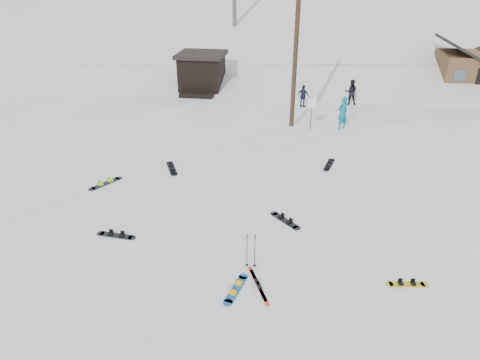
# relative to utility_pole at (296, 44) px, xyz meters

# --- Properties ---
(ground) EXTENTS (200.00, 200.00, 0.00)m
(ground) POSITION_rel_utility_pole_xyz_m (-2.00, -14.00, -4.68)
(ground) COLOR white
(ground) RESTS_ON ground
(ski_slope) EXTENTS (60.00, 85.24, 65.97)m
(ski_slope) POSITION_rel_utility_pole_xyz_m (-2.00, 41.00, -16.68)
(ski_slope) COLOR silver
(ski_slope) RESTS_ON ground
(ridge_left) EXTENTS (47.54, 95.03, 58.38)m
(ridge_left) POSITION_rel_utility_pole_xyz_m (-38.00, 34.00, -15.68)
(ridge_left) COLOR white
(ridge_left) RESTS_ON ground
(treeline_left) EXTENTS (20.00, 64.00, 10.00)m
(treeline_left) POSITION_rel_utility_pole_xyz_m (-36.00, 26.00, -4.68)
(treeline_left) COLOR black
(treeline_left) RESTS_ON ground
(treeline_crest) EXTENTS (50.00, 6.00, 10.00)m
(treeline_crest) POSITION_rel_utility_pole_xyz_m (-2.00, 72.00, -4.68)
(treeline_crest) COLOR black
(treeline_crest) RESTS_ON ski_slope
(utility_pole) EXTENTS (2.00, 0.26, 9.00)m
(utility_pole) POSITION_rel_utility_pole_xyz_m (0.00, 0.00, 0.00)
(utility_pole) COLOR #3A2819
(utility_pole) RESTS_ON ground
(trail_sign) EXTENTS (0.50, 0.09, 1.85)m
(trail_sign) POSITION_rel_utility_pole_xyz_m (1.10, -0.42, -3.41)
(trail_sign) COLOR #595B60
(trail_sign) RESTS_ON ground
(lift_hut) EXTENTS (3.40, 4.10, 2.75)m
(lift_hut) POSITION_rel_utility_pole_xyz_m (-7.00, 6.94, -3.32)
(lift_hut) COLOR black
(lift_hut) RESTS_ON ground
(cabin) EXTENTS (5.39, 4.40, 3.77)m
(cabin) POSITION_rel_utility_pole_xyz_m (13.00, 10.00, -3.20)
(cabin) COLOR brown
(cabin) RESTS_ON ground
(hero_snowboard) EXTENTS (0.56, 1.46, 0.10)m
(hero_snowboard) POSITION_rel_utility_pole_xyz_m (-1.00, -14.54, -4.65)
(hero_snowboard) COLOR #1955A6
(hero_snowboard) RESTS_ON ground
(hero_skis) EXTENTS (0.85, 1.68, 0.09)m
(hero_skis) POSITION_rel_utility_pole_xyz_m (-0.37, -14.26, -4.65)
(hero_skis) COLOR red
(hero_skis) RESTS_ON ground
(ski_poles) EXTENTS (0.34, 0.09, 1.22)m
(ski_poles) POSITION_rel_utility_pole_xyz_m (-0.71, -13.41, -4.06)
(ski_poles) COLOR black
(ski_poles) RESTS_ON ground
(board_scatter_a) EXTENTS (1.48, 0.37, 0.10)m
(board_scatter_a) POSITION_rel_utility_pole_xyz_m (-5.64, -12.42, -4.65)
(board_scatter_a) COLOR black
(board_scatter_a) RESTS_ON ground
(board_scatter_b) EXTENTS (0.90, 1.51, 0.12)m
(board_scatter_b) POSITION_rel_utility_pole_xyz_m (-5.29, -6.80, -4.65)
(board_scatter_b) COLOR black
(board_scatter_b) RESTS_ON ground
(board_scatter_c) EXTENTS (1.03, 1.46, 0.12)m
(board_scatter_c) POSITION_rel_utility_pole_xyz_m (-7.71, -8.71, -4.65)
(board_scatter_c) COLOR black
(board_scatter_c) RESTS_ON ground
(board_scatter_d) EXTENTS (1.18, 1.17, 0.11)m
(board_scatter_d) POSITION_rel_utility_pole_xyz_m (0.22, -10.54, -4.65)
(board_scatter_d) COLOR black
(board_scatter_d) RESTS_ON ground
(board_scatter_e) EXTENTS (1.28, 0.38, 0.09)m
(board_scatter_e) POSITION_rel_utility_pole_xyz_m (4.05, -13.55, -4.66)
(board_scatter_e) COLOR gold
(board_scatter_e) RESTS_ON ground
(board_scatter_f) EXTENTS (0.61, 1.50, 0.11)m
(board_scatter_f) POSITION_rel_utility_pole_xyz_m (2.03, -5.27, -4.65)
(board_scatter_f) COLOR black
(board_scatter_f) RESTS_ON ground
(skier_teal) EXTENTS (0.83, 0.78, 1.90)m
(skier_teal) POSITION_rel_utility_pole_xyz_m (2.88, -0.05, -3.73)
(skier_teal) COLOR #0D6B8A
(skier_teal) RESTS_ON ground
(skier_dark) EXTENTS (0.85, 0.67, 1.69)m
(skier_dark) POSITION_rel_utility_pole_xyz_m (3.74, 4.91, -3.83)
(skier_dark) COLOR black
(skier_dark) RESTS_ON ground
(skier_pink) EXTENTS (1.09, 0.97, 1.46)m
(skier_pink) POSITION_rel_utility_pole_xyz_m (11.80, 8.40, -3.95)
(skier_pink) COLOR #D74B8C
(skier_pink) RESTS_ON ground
(skier_navy) EXTENTS (0.94, 0.73, 1.48)m
(skier_navy) POSITION_rel_utility_pole_xyz_m (0.58, 3.79, -3.94)
(skier_navy) COLOR #19203F
(skier_navy) RESTS_ON ground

